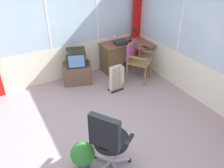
{
  "coord_description": "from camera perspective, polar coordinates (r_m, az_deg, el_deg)",
  "views": [
    {
      "loc": [
        -1.22,
        -2.66,
        2.85
      ],
      "look_at": [
        0.48,
        0.34,
        0.74
      ],
      "focal_mm": 37.54,
      "sensor_mm": 36.0,
      "label": 1
    }
  ],
  "objects": [
    {
      "name": "paper_tray",
      "position": [
        5.73,
        2.07,
        10.09
      ],
      "size": [
        0.33,
        0.27,
        0.09
      ],
      "primitive_type": "cube",
      "rotation": [
        0.0,
        0.0,
        -0.16
      ],
      "color": "#242A2B",
      "rests_on": "desk"
    },
    {
      "name": "east_window_panel",
      "position": [
        4.71,
        22.78,
        9.92
      ],
      "size": [
        0.07,
        4.47,
        2.64
      ],
      "color": "#EAE8CE",
      "rests_on": "ground"
    },
    {
      "name": "wooden_armchair",
      "position": [
        5.46,
        5.67,
        6.8
      ],
      "size": [
        0.67,
        0.67,
        0.91
      ],
      "color": "olive",
      "rests_on": "ground"
    },
    {
      "name": "tv_on_stand",
      "position": [
        5.45,
        -8.5,
        3.81
      ],
      "size": [
        0.75,
        0.63,
        0.81
      ],
      "color": "brown",
      "rests_on": "ground"
    },
    {
      "name": "spray_bottle",
      "position": [
        5.75,
        0.65,
        10.83
      ],
      "size": [
        0.06,
        0.06,
        0.22
      ],
      "color": "pink",
      "rests_on": "desk"
    },
    {
      "name": "desk_lamp",
      "position": [
        5.86,
        5.52,
        12.41
      ],
      "size": [
        0.23,
        0.2,
        0.36
      ],
      "color": "black",
      "rests_on": "desk"
    },
    {
      "name": "potted_plant",
      "position": [
        3.5,
        -7.14,
        -16.75
      ],
      "size": [
        0.35,
        0.35,
        0.46
      ],
      "color": "#2E4256",
      "rests_on": "ground"
    },
    {
      "name": "north_window_panel",
      "position": [
        5.3,
        -15.34,
        13.47
      ],
      "size": [
        4.64,
        0.07,
        2.64
      ],
      "color": "#EAE8CE",
      "rests_on": "ground"
    },
    {
      "name": "space_heater",
      "position": [
        5.12,
        1.18,
        1.49
      ],
      "size": [
        0.36,
        0.19,
        0.6
      ],
      "color": "silver",
      "rests_on": "ground"
    },
    {
      "name": "curtain_corner",
      "position": [
        6.11,
        6.19,
        16.19
      ],
      "size": [
        0.25,
        0.1,
        2.54
      ],
      "primitive_type": "cube",
      "rotation": [
        0.0,
        0.0,
        0.11
      ],
      "color": "red",
      "rests_on": "ground"
    },
    {
      "name": "office_chair",
      "position": [
        3.23,
        -0.86,
        -13.07
      ],
      "size": [
        0.6,
        0.61,
        1.02
      ],
      "color": "#B7B7BF",
      "rests_on": "ground"
    },
    {
      "name": "desk",
      "position": [
        5.85,
        0.38,
        6.52
      ],
      "size": [
        1.16,
        0.84,
        0.73
      ],
      "color": "brown",
      "rests_on": "ground"
    },
    {
      "name": "ground",
      "position": [
        4.11,
        -3.56,
        -13.24
      ],
      "size": [
        5.64,
        5.47,
        0.06
      ],
      "primitive_type": "cube",
      "color": "#9E8D92"
    },
    {
      "name": "tv_remote",
      "position": [
        5.6,
        8.05,
        8.94
      ],
      "size": [
        0.08,
        0.16,
        0.02
      ],
      "primitive_type": "cube",
      "rotation": [
        0.0,
        0.0,
        0.23
      ],
      "color": "black",
      "rests_on": "desk"
    }
  ]
}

